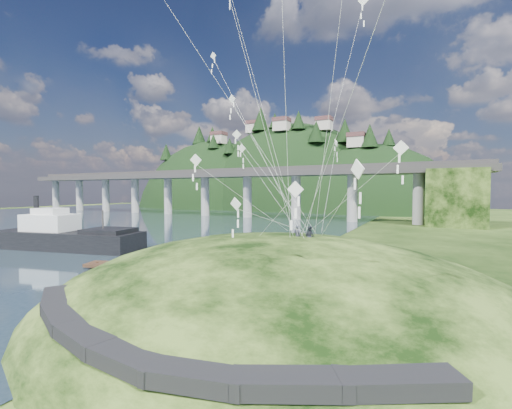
% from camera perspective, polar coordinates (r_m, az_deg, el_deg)
% --- Properties ---
extents(ground, '(320.00, 320.00, 0.00)m').
position_cam_1_polar(ground, '(27.76, -13.60, -14.90)').
color(ground, black).
rests_on(ground, ground).
extents(water, '(240.00, 240.00, 0.00)m').
position_cam_1_polar(water, '(102.78, -33.38, -2.58)').
color(water, '#283B4A').
rests_on(water, ground).
extents(grass_hill, '(36.00, 32.00, 13.00)m').
position_cam_1_polar(grass_hill, '(25.82, 4.05, -19.73)').
color(grass_hill, black).
rests_on(grass_hill, ground).
extents(footpath, '(22.29, 5.84, 0.83)m').
position_cam_1_polar(footpath, '(15.55, -16.63, -20.96)').
color(footpath, black).
rests_on(footpath, ground).
extents(bridge, '(160.00, 11.00, 15.00)m').
position_cam_1_polar(bridge, '(100.18, 1.36, 3.25)').
color(bridge, '#2D2B2B').
rests_on(bridge, ground).
extents(far_ridge, '(153.00, 70.00, 94.50)m').
position_cam_1_polar(far_ridge, '(155.48, 4.10, -3.38)').
color(far_ridge, black).
rests_on(far_ridge, ground).
extents(work_barge, '(22.04, 10.22, 7.45)m').
position_cam_1_polar(work_barge, '(54.76, -29.18, -4.57)').
color(work_barge, black).
rests_on(work_barge, ground).
extents(wooden_dock, '(13.08, 5.98, 0.93)m').
position_cam_1_polar(wooden_dock, '(37.50, -17.81, -9.74)').
color(wooden_dock, '#311E14').
rests_on(wooden_dock, ground).
extents(kite_flyers, '(1.55, 0.96, 1.51)m').
position_cam_1_polar(kite_flyers, '(24.49, 8.28, -3.54)').
color(kite_flyers, '#242731').
rests_on(kite_flyers, ground).
extents(kite_swarm, '(19.53, 17.66, 21.43)m').
position_cam_1_polar(kite_swarm, '(24.47, 1.34, 22.60)').
color(kite_swarm, white).
rests_on(kite_swarm, ground).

